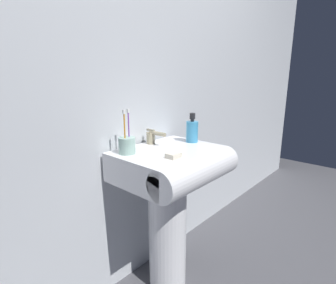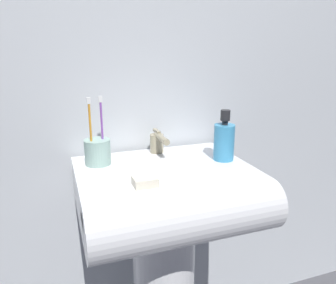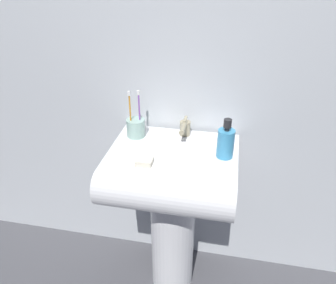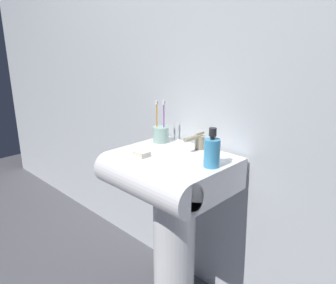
# 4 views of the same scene
# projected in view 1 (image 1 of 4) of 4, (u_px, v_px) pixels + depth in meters

# --- Properties ---
(ground_plane) EXTENTS (6.00, 6.00, 0.00)m
(ground_plane) POSITION_uv_depth(u_px,v_px,m) (168.00, 281.00, 1.59)
(ground_plane) COLOR #4C4C51
(ground_plane) RESTS_ON ground
(wall_back) EXTENTS (5.00, 0.05, 2.40)m
(wall_back) POSITION_uv_depth(u_px,v_px,m) (135.00, 78.00, 1.46)
(wall_back) COLOR silver
(wall_back) RESTS_ON ground
(sink_pedestal) EXTENTS (0.22, 0.22, 0.68)m
(sink_pedestal) POSITION_uv_depth(u_px,v_px,m) (168.00, 231.00, 1.51)
(sink_pedestal) COLOR white
(sink_pedestal) RESTS_ON ground
(sink_basin) EXTENTS (0.55, 0.47, 0.15)m
(sink_basin) POSITION_uv_depth(u_px,v_px,m) (175.00, 165.00, 1.37)
(sink_basin) COLOR white
(sink_basin) RESTS_ON sink_pedestal
(faucet) EXTENTS (0.05, 0.14, 0.08)m
(faucet) POSITION_uv_depth(u_px,v_px,m) (152.00, 137.00, 1.49)
(faucet) COLOR tan
(faucet) RESTS_ON sink_basin
(toothbrush_cup) EXTENTS (0.08, 0.08, 0.22)m
(toothbrush_cup) POSITION_uv_depth(u_px,v_px,m) (127.00, 145.00, 1.30)
(toothbrush_cup) COLOR #99BFB2
(toothbrush_cup) RESTS_ON sink_basin
(soap_bottle) EXTENTS (0.07, 0.07, 0.17)m
(soap_bottle) POSITION_uv_depth(u_px,v_px,m) (192.00, 131.00, 1.53)
(soap_bottle) COLOR #3F99CC
(soap_bottle) RESTS_ON sink_basin
(bar_soap) EXTENTS (0.07, 0.05, 0.02)m
(bar_soap) POSITION_uv_depth(u_px,v_px,m) (173.00, 155.00, 1.24)
(bar_soap) COLOR silver
(bar_soap) RESTS_ON sink_basin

